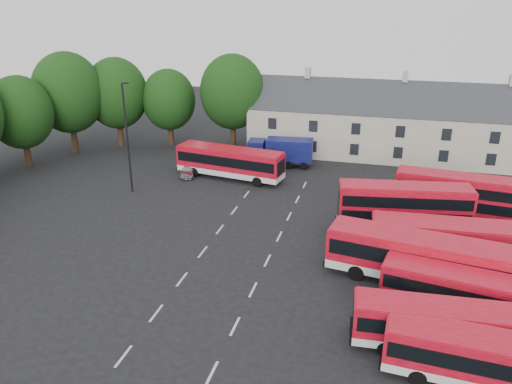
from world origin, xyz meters
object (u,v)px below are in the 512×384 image
bus_dd_south (404,207)px  silver_car (189,170)px  bus_row_a (490,358)px  lamppost (127,135)px  box_truck (281,151)px

bus_dd_south → silver_car: (-21.80, 8.65, -1.78)m
bus_row_a → lamppost: bearing=150.7°
lamppost → box_truck: bearing=42.6°
bus_row_a → silver_car: (-25.72, 25.02, -1.07)m
bus_dd_south → box_truck: bearing=123.3°
box_truck → silver_car: (-8.82, -5.68, -1.14)m
silver_car → lamppost: lamppost is taller
bus_dd_south → lamppost: (-25.42, 2.91, 3.29)m
bus_row_a → silver_car: size_ratio=2.79×
silver_car → bus_row_a: bearing=-55.1°
bus_row_a → lamppost: lamppost is taller
silver_car → lamppost: bearing=-133.1°
bus_dd_south → silver_car: 23.52m
bus_row_a → silver_car: bus_row_a is taller
bus_row_a → bus_dd_south: (-3.93, 16.37, 0.71)m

